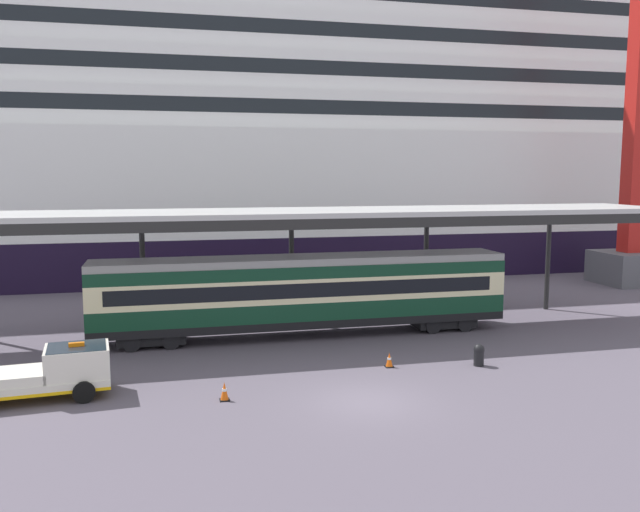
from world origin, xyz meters
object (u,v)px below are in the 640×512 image
train_carriage (303,292)px  traffic_cone_near (389,360)px  cruise_ship (116,118)px  quay_bollard (479,354)px  service_truck (51,372)px  traffic_cone_mid (224,391)px

train_carriage → traffic_cone_near: train_carriage is taller
cruise_ship → quay_bollard: size_ratio=129.27×
train_carriage → service_truck: 13.18m
train_carriage → service_truck: train_carriage is taller
quay_bollard → train_carriage: bearing=132.1°
service_truck → quay_bollard: 17.37m
service_truck → traffic_cone_mid: service_truck is taller
traffic_cone_near → service_truck: bearing=-176.8°
traffic_cone_mid → cruise_ship: bearing=98.2°
traffic_cone_mid → service_truck: bearing=163.7°
cruise_ship → traffic_cone_near: 41.07m
traffic_cone_near → quay_bollard: 3.91m
cruise_ship → train_carriage: 34.09m
traffic_cone_mid → quay_bollard: (11.15, 1.88, 0.17)m
cruise_ship → quay_bollard: 43.00m
train_carriage → service_truck: bearing=-147.7°
cruise_ship → traffic_cone_mid: (5.69, -39.38, -12.81)m
cruise_ship → traffic_cone_mid: 41.80m
traffic_cone_mid → quay_bollard: 11.30m
service_truck → traffic_cone_mid: 6.51m
service_truck → traffic_cone_near: bearing=3.2°
traffic_cone_near → traffic_cone_mid: traffic_cone_mid is taller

